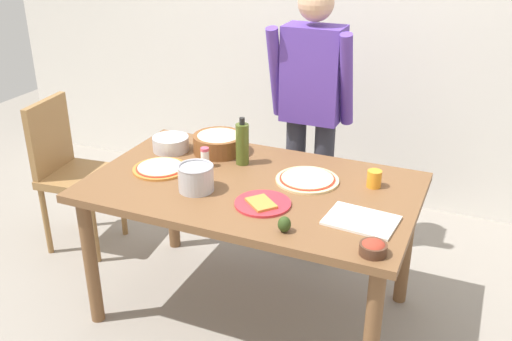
{
  "coord_description": "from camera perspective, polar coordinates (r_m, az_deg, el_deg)",
  "views": [
    {
      "loc": [
        1.03,
        -2.35,
        2.01
      ],
      "look_at": [
        0.0,
        0.05,
        0.81
      ],
      "focal_mm": 40.86,
      "sensor_mm": 36.0,
      "label": 1
    }
  ],
  "objects": [
    {
      "name": "ground",
      "position": [
        3.26,
        -0.36,
        -13.38
      ],
      "size": [
        8.0,
        8.0,
        0.0
      ],
      "primitive_type": "plane",
      "color": "gray"
    },
    {
      "name": "wall_back",
      "position": [
        4.15,
        8.78,
        14.53
      ],
      "size": [
        5.6,
        0.1,
        2.6
      ],
      "primitive_type": "cube",
      "color": "silver",
      "rests_on": "ground"
    },
    {
      "name": "dining_table",
      "position": [
        2.9,
        -0.39,
        -2.91
      ],
      "size": [
        1.6,
        0.96,
        0.76
      ],
      "color": "brown",
      "rests_on": "ground"
    },
    {
      "name": "person_cook",
      "position": [
        3.43,
        5.46,
        6.37
      ],
      "size": [
        0.49,
        0.25,
        1.62
      ],
      "color": "#2D2D38",
      "rests_on": "ground"
    },
    {
      "name": "chair_wooden_left",
      "position": [
        3.77,
        -17.86,
        0.45
      ],
      "size": [
        0.44,
        0.44,
        0.95
      ],
      "color": "olive",
      "rests_on": "ground"
    },
    {
      "name": "pizza_raw_on_board",
      "position": [
        2.89,
        5.05,
        -0.88
      ],
      "size": [
        0.31,
        0.31,
        0.02
      ],
      "color": "beige",
      "rests_on": "dining_table"
    },
    {
      "name": "pizza_cooked_on_tray",
      "position": [
        3.04,
        -9.34,
        0.22
      ],
      "size": [
        0.28,
        0.28,
        0.02
      ],
      "color": "#C67A33",
      "rests_on": "dining_table"
    },
    {
      "name": "plate_with_slice",
      "position": [
        2.66,
        0.64,
        -3.24
      ],
      "size": [
        0.26,
        0.26,
        0.02
      ],
      "color": "red",
      "rests_on": "dining_table"
    },
    {
      "name": "popcorn_bowl",
      "position": [
        3.21,
        -3.68,
        2.83
      ],
      "size": [
        0.28,
        0.28,
        0.11
      ],
      "color": "brown",
      "rests_on": "dining_table"
    },
    {
      "name": "mixing_bowl_steel",
      "position": [
        3.26,
        -8.34,
        2.62
      ],
      "size": [
        0.2,
        0.2,
        0.08
      ],
      "color": "#B7B7BC",
      "rests_on": "dining_table"
    },
    {
      "name": "small_sauce_bowl",
      "position": [
        2.34,
        11.4,
        -7.42
      ],
      "size": [
        0.11,
        0.11,
        0.06
      ],
      "color": "#4C2D1E",
      "rests_on": "dining_table"
    },
    {
      "name": "olive_oil_bottle",
      "position": [
        3.03,
        -1.35,
        2.64
      ],
      "size": [
        0.07,
        0.07,
        0.26
      ],
      "color": "#47561E",
      "rests_on": "dining_table"
    },
    {
      "name": "steel_pot",
      "position": [
        2.78,
        -5.9,
        -0.69
      ],
      "size": [
        0.17,
        0.17,
        0.13
      ],
      "color": "#B7B7BC",
      "rests_on": "dining_table"
    },
    {
      "name": "cup_orange",
      "position": [
        2.87,
        11.49,
        -0.8
      ],
      "size": [
        0.07,
        0.07,
        0.08
      ],
      "primitive_type": "cylinder",
      "color": "orange",
      "rests_on": "dining_table"
    },
    {
      "name": "salt_shaker",
      "position": [
        3.03,
        -5.02,
        1.3
      ],
      "size": [
        0.04,
        0.04,
        0.11
      ],
      "color": "white",
      "rests_on": "dining_table"
    },
    {
      "name": "cutting_board_white",
      "position": [
        2.56,
        10.27,
        -4.82
      ],
      "size": [
        0.32,
        0.24,
        0.01
      ],
      "primitive_type": "cube",
      "rotation": [
        0.0,
        0.0,
        -0.09
      ],
      "color": "white",
      "rests_on": "dining_table"
    },
    {
      "name": "avocado",
      "position": [
        2.44,
        2.79,
        -5.28
      ],
      "size": [
        0.06,
        0.06,
        0.07
      ],
      "primitive_type": "ellipsoid",
      "color": "#2D4219",
      "rests_on": "dining_table"
    }
  ]
}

